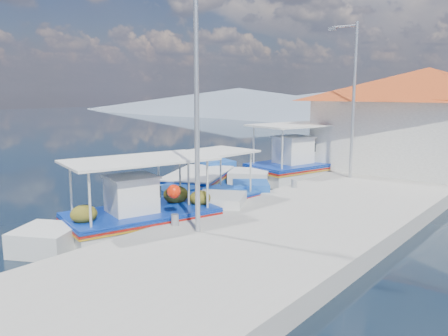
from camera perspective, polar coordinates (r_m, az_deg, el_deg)
The scene contains 10 objects.
ground at distance 14.01m, azimuth -23.24°, elevation -7.54°, with size 160.00×160.00×0.00m, color black.
quay at distance 14.04m, azimuth 11.90°, elevation -5.85°, with size 5.00×44.00×0.50m, color #9C9992.
bollards at distance 14.37m, azimuth 3.10°, elevation -3.64°, with size 0.20×17.20×0.30m.
main_caique at distance 13.03m, azimuth -10.02°, elevation -6.09°, with size 3.44×6.82×2.35m.
caique_green_canopy at distance 14.84m, azimuth -2.03°, elevation -4.46°, with size 2.13×5.96×2.24m.
caique_blue_hull at distance 17.97m, azimuth -2.99°, elevation -2.01°, with size 3.65×6.05×1.18m.
caique_far at distance 20.61m, azimuth 9.19°, elevation -0.06°, with size 3.65×7.61×2.76m.
harbor_building at distance 21.91m, azimuth 23.73°, elevation 5.79°, with size 10.49×10.49×4.40m.
lamp_post_near at distance 11.02m, azimuth -3.78°, elevation 9.10°, with size 1.21×0.14×6.00m.
lamp_post_far at distance 18.66m, azimuth 15.56°, elevation 9.02°, with size 1.21×0.14×6.00m.
Camera 1 is at (11.98, -6.10, 3.97)m, focal length 36.86 mm.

